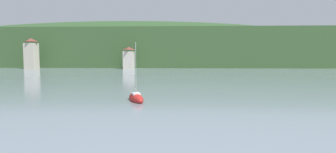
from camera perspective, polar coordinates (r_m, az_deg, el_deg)
The scene contains 4 objects.
wooded_hillside at distance 133.94m, azimuth -4.35°, elevation 5.00°, with size 352.00×61.90×32.01m.
shore_building_west at distance 103.96m, azimuth -25.78°, elevation 4.11°, with size 3.49×4.06×10.07m.
shore_building_westcentral at distance 93.50m, azimuth -7.89°, elevation 3.67°, with size 3.18×5.16×7.22m.
sailboat_mid_5 at distance 29.04m, azimuth -6.44°, elevation -4.36°, with size 2.60×4.19×6.23m.
Camera 1 is at (1.17, 26.34, 4.69)m, focal length 30.31 mm.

